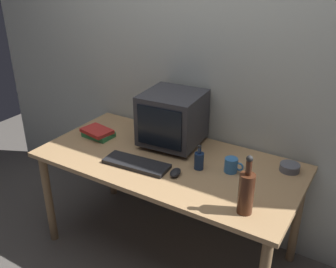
% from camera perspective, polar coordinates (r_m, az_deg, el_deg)
% --- Properties ---
extents(ground_plane, '(6.00, 6.00, 0.00)m').
position_cam_1_polar(ground_plane, '(2.89, 0.00, -16.69)').
color(ground_plane, '#56514C').
extents(back_wall, '(4.00, 0.08, 2.50)m').
position_cam_1_polar(back_wall, '(2.64, 5.42, 10.29)').
color(back_wall, beige).
rests_on(back_wall, ground).
extents(desk, '(1.69, 0.82, 0.74)m').
position_cam_1_polar(desk, '(2.49, 0.00, -5.40)').
color(desk, tan).
rests_on(desk, ground).
extents(crt_monitor, '(0.41, 0.41, 0.37)m').
position_cam_1_polar(crt_monitor, '(2.56, 0.69, 2.36)').
color(crt_monitor, '#333338').
rests_on(crt_monitor, desk).
extents(keyboard, '(0.43, 0.18, 0.02)m').
position_cam_1_polar(keyboard, '(2.39, -4.75, -4.45)').
color(keyboard, black).
rests_on(keyboard, desk).
extents(computer_mouse, '(0.07, 0.11, 0.04)m').
position_cam_1_polar(computer_mouse, '(2.28, 1.11, -5.78)').
color(computer_mouse, black).
rests_on(computer_mouse, desk).
extents(bottle_tall, '(0.08, 0.08, 0.33)m').
position_cam_1_polar(bottle_tall, '(1.96, 11.62, -8.45)').
color(bottle_tall, '#472314').
rests_on(bottle_tall, desk).
extents(bottle_short, '(0.06, 0.06, 0.16)m').
position_cam_1_polar(bottle_short, '(2.33, 4.71, -3.85)').
color(bottle_short, navy).
rests_on(bottle_short, desk).
extents(book_stack, '(0.24, 0.18, 0.06)m').
position_cam_1_polar(book_stack, '(2.78, -10.44, 0.17)').
color(book_stack, '#33894C').
rests_on(book_stack, desk).
extents(mug, '(0.12, 0.08, 0.09)m').
position_cam_1_polar(mug, '(2.33, 9.47, -4.62)').
color(mug, '#3370B2').
rests_on(mug, desk).
extents(cd_spindle, '(0.12, 0.12, 0.04)m').
position_cam_1_polar(cd_spindle, '(2.43, 17.74, -4.79)').
color(cd_spindle, '#595B66').
rests_on(cd_spindle, desk).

